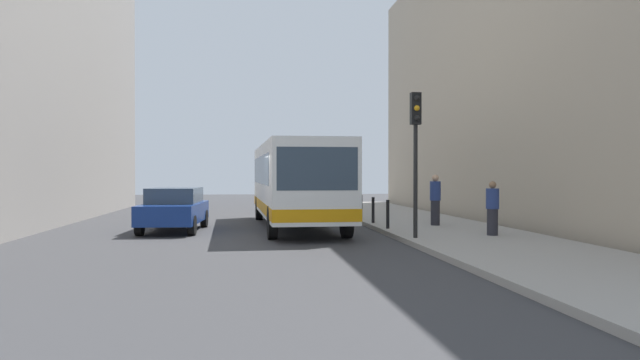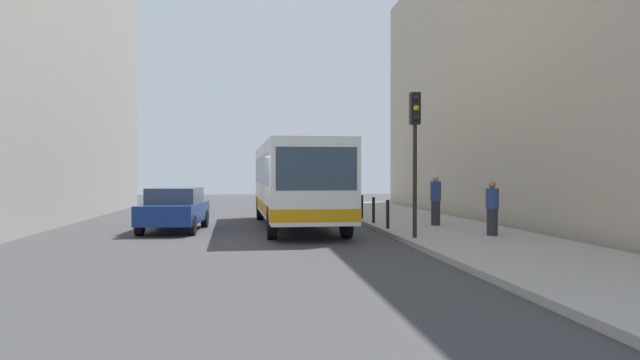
{
  "view_description": "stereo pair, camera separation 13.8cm",
  "coord_description": "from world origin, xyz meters",
  "px_view_note": "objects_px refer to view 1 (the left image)",
  "views": [
    {
      "loc": [
        -1.22,
        -18.65,
        1.95
      ],
      "look_at": [
        1.25,
        1.44,
        1.75
      ],
      "focal_mm": 34.13,
      "sensor_mm": 36.0,
      "label": 1
    },
    {
      "loc": [
        -1.08,
        -18.66,
        1.95
      ],
      "look_at": [
        1.25,
        1.44,
        1.75
      ],
      "focal_mm": 34.13,
      "sensor_mm": 36.0,
      "label": 2
    }
  ],
  "objects_px": {
    "bollard_near": "(388,214)",
    "bollard_mid": "(373,210)",
    "bus": "(295,180)",
    "pedestrian_mid_sidewalk": "(435,200)",
    "traffic_light": "(416,137)",
    "car_beside_bus": "(174,208)",
    "pedestrian_near_signal": "(492,208)",
    "bollard_far": "(361,207)"
  },
  "relations": [
    {
      "from": "traffic_light",
      "to": "bollard_near",
      "type": "distance_m",
      "value": 3.8
    },
    {
      "from": "bus",
      "to": "bollard_mid",
      "type": "relative_size",
      "value": 11.67
    },
    {
      "from": "pedestrian_mid_sidewalk",
      "to": "bollard_near",
      "type": "bearing_deg",
      "value": -94.43
    },
    {
      "from": "bollard_far",
      "to": "pedestrian_near_signal",
      "type": "bearing_deg",
      "value": -70.52
    },
    {
      "from": "bus",
      "to": "bollard_near",
      "type": "relative_size",
      "value": 11.67
    },
    {
      "from": "car_beside_bus",
      "to": "pedestrian_mid_sidewalk",
      "type": "distance_m",
      "value": 9.06
    },
    {
      "from": "pedestrian_near_signal",
      "to": "traffic_light",
      "type": "bearing_deg",
      "value": -142.35
    },
    {
      "from": "car_beside_bus",
      "to": "bollard_far",
      "type": "distance_m",
      "value": 7.74
    },
    {
      "from": "traffic_light",
      "to": "pedestrian_mid_sidewalk",
      "type": "bearing_deg",
      "value": 65.15
    },
    {
      "from": "bus",
      "to": "car_beside_bus",
      "type": "distance_m",
      "value": 4.44
    },
    {
      "from": "bollard_near",
      "to": "bollard_mid",
      "type": "height_order",
      "value": "same"
    },
    {
      "from": "car_beside_bus",
      "to": "bollard_near",
      "type": "bearing_deg",
      "value": 171.25
    },
    {
      "from": "bollard_near",
      "to": "bollard_mid",
      "type": "distance_m",
      "value": 2.33
    },
    {
      "from": "traffic_light",
      "to": "pedestrian_mid_sidewalk",
      "type": "height_order",
      "value": "traffic_light"
    },
    {
      "from": "bollard_near",
      "to": "bollard_far",
      "type": "distance_m",
      "value": 4.66
    },
    {
      "from": "car_beside_bus",
      "to": "bollard_mid",
      "type": "height_order",
      "value": "car_beside_bus"
    },
    {
      "from": "car_beside_bus",
      "to": "pedestrian_near_signal",
      "type": "bearing_deg",
      "value": 160.54
    },
    {
      "from": "car_beside_bus",
      "to": "bollard_far",
      "type": "relative_size",
      "value": 4.74
    },
    {
      "from": "pedestrian_near_signal",
      "to": "bollard_near",
      "type": "bearing_deg",
      "value": 163.06
    },
    {
      "from": "bollard_near",
      "to": "bollard_mid",
      "type": "bearing_deg",
      "value": 90.0
    },
    {
      "from": "bus",
      "to": "pedestrian_mid_sidewalk",
      "type": "xyz_separation_m",
      "value": [
        4.82,
        -1.5,
        -0.68
      ]
    },
    {
      "from": "traffic_light",
      "to": "bollard_mid",
      "type": "height_order",
      "value": "traffic_light"
    },
    {
      "from": "bollard_far",
      "to": "pedestrian_near_signal",
      "type": "distance_m",
      "value": 7.64
    },
    {
      "from": "bollard_far",
      "to": "traffic_light",
      "type": "bearing_deg",
      "value": -89.25
    },
    {
      "from": "bus",
      "to": "traffic_light",
      "type": "xyz_separation_m",
      "value": [
        2.96,
        -5.51,
        1.28
      ]
    },
    {
      "from": "traffic_light",
      "to": "bollard_far",
      "type": "height_order",
      "value": "traffic_light"
    },
    {
      "from": "bollard_mid",
      "to": "pedestrian_near_signal",
      "type": "relative_size",
      "value": 0.6
    },
    {
      "from": "bollard_far",
      "to": "car_beside_bus",
      "type": "bearing_deg",
      "value": -156.17
    },
    {
      "from": "car_beside_bus",
      "to": "bollard_far",
      "type": "height_order",
      "value": "car_beside_bus"
    },
    {
      "from": "bollard_near",
      "to": "bollard_far",
      "type": "relative_size",
      "value": 1.0
    },
    {
      "from": "bollard_mid",
      "to": "pedestrian_mid_sidewalk",
      "type": "relative_size",
      "value": 0.53
    },
    {
      "from": "pedestrian_mid_sidewalk",
      "to": "bus",
      "type": "bearing_deg",
      "value": -140.11
    },
    {
      "from": "pedestrian_mid_sidewalk",
      "to": "bollard_mid",
      "type": "bearing_deg",
      "value": -155.78
    },
    {
      "from": "bollard_far",
      "to": "bollard_near",
      "type": "bearing_deg",
      "value": -90.0
    },
    {
      "from": "bus",
      "to": "bollard_near",
      "type": "height_order",
      "value": "bus"
    },
    {
      "from": "pedestrian_near_signal",
      "to": "pedestrian_mid_sidewalk",
      "type": "distance_m",
      "value": 3.65
    },
    {
      "from": "pedestrian_mid_sidewalk",
      "to": "car_beside_bus",
      "type": "bearing_deg",
      "value": -125.84
    },
    {
      "from": "car_beside_bus",
      "to": "pedestrian_near_signal",
      "type": "height_order",
      "value": "pedestrian_near_signal"
    },
    {
      "from": "car_beside_bus",
      "to": "bollard_far",
      "type": "xyz_separation_m",
      "value": [
        7.08,
        3.13,
        -0.16
      ]
    },
    {
      "from": "bollard_mid",
      "to": "pedestrian_near_signal",
      "type": "bearing_deg",
      "value": -62.39
    },
    {
      "from": "bollard_near",
      "to": "pedestrian_near_signal",
      "type": "xyz_separation_m",
      "value": [
        2.55,
        -2.54,
        0.31
      ]
    },
    {
      "from": "bus",
      "to": "bollard_mid",
      "type": "xyz_separation_m",
      "value": [
        2.86,
        -0.23,
        -1.1
      ]
    }
  ]
}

